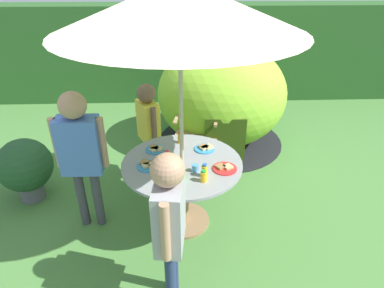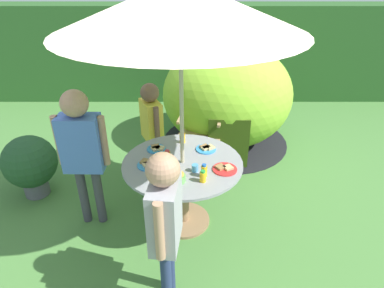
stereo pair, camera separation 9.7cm
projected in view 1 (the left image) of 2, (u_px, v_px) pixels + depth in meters
The scene contains 21 objects.
ground_plane at pixel (183, 222), 3.38m from camera, with size 10.00×10.00×0.02m, color #477A38.
hedge_backdrop at pixel (179, 53), 6.10m from camera, with size 9.00×0.70×1.67m, color #285623.
garden_table at pixel (182, 180), 3.12m from camera, with size 1.11×1.11×0.71m.
patio_umbrella at pixel (179, 6), 2.38m from camera, with size 1.92×1.92×2.22m.
wooden_chair at pixel (198, 123), 4.15m from camera, with size 0.59×0.55×0.96m.
dome_tent at pixel (221, 95), 4.54m from camera, with size 1.88×1.88×1.43m.
potted_plant at pixel (25, 167), 3.52m from camera, with size 0.57×0.57×0.71m.
child_in_yellow_shirt at pixel (148, 122), 3.66m from camera, with size 0.29×0.38×1.20m.
child_in_blue_shirt at pixel (80, 146), 2.92m from camera, with size 0.47×0.24×1.40m.
child_in_grey_shirt at pixel (169, 215), 2.21m from camera, with size 0.22×0.44×1.31m.
snack_bowl at pixel (177, 177), 2.75m from camera, with size 0.16×0.16×0.09m.
plate_front_edge at pixel (205, 148), 3.23m from camera, with size 0.20×0.20×0.03m.
plate_center_front at pixel (225, 168), 2.93m from camera, with size 0.22×0.22×0.03m.
plate_near_right at pixel (155, 149), 3.21m from camera, with size 0.18×0.18×0.03m.
plate_far_left at pixel (148, 165), 2.96m from camera, with size 0.20×0.20×0.03m.
juice_bottle_near_left at pixel (204, 176), 2.75m from camera, with size 0.05×0.05×0.11m.
juice_bottle_far_right at pixel (167, 157), 2.99m from camera, with size 0.06×0.06×0.13m.
juice_bottle_center_back at pixel (181, 138), 3.33m from camera, with size 0.06×0.06×0.12m.
juice_bottle_mid_left at pixel (173, 165), 2.90m from camera, with size 0.05×0.05×0.10m.
juice_bottle_mid_right at pixel (205, 170), 2.81m from camera, with size 0.05×0.05×0.12m.
cup_near at pixel (195, 168), 2.89m from camera, with size 0.06×0.06×0.07m, color #4C99D8.
Camera 1 is at (-0.01, -2.57, 2.33)m, focal length 30.95 mm.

